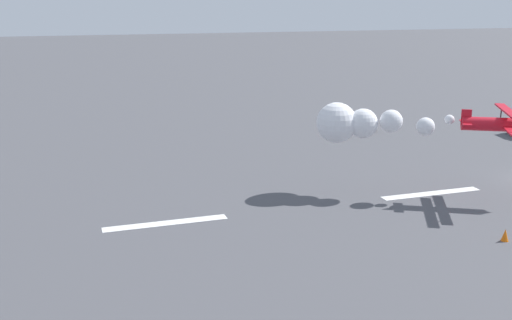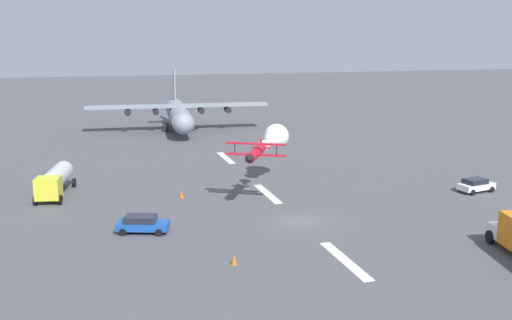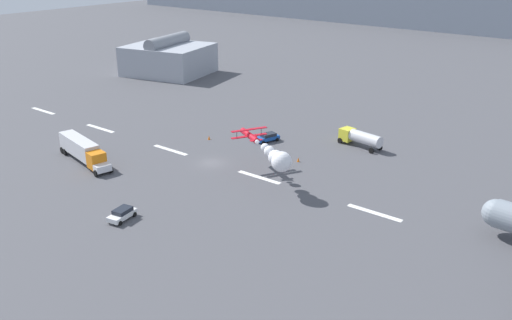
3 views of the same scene
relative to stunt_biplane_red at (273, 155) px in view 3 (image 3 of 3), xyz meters
The scene contains 15 objects.
ground_plane 15.00m from the stunt_biplane_red, behind, with size 440.00×440.00×0.00m, color #4C4C51.
runway_stripe_0 63.59m from the stunt_biplane_red, behind, with size 8.00×0.90×0.01m, color white.
runway_stripe_1 43.93m from the stunt_biplane_red, behind, with size 8.00×0.90×0.01m, color white.
runway_stripe_2 24.45m from the stunt_biplane_red, behind, with size 8.00×0.90×0.01m, color white.
runway_stripe_3 6.86m from the stunt_biplane_red, 155.82° to the left, with size 8.00×0.90×0.01m, color white.
runway_stripe_4 16.65m from the stunt_biplane_red, ahead, with size 8.00×0.90×0.01m, color white.
mountain_ridge_distant 172.79m from the stunt_biplane_red, 94.63° to the left, with size 396.00×16.00×18.91m, color gray.
stunt_biplane_red is the anchor object (origin of this frame).
semi_truck_orange 33.18m from the stunt_biplane_red, 160.75° to the right, with size 14.93×5.88×3.70m.
fuel_tanker_truck 24.23m from the stunt_biplane_red, 86.01° to the left, with size 8.60×4.08×2.90m.
followme_car_yellow 23.04m from the stunt_biplane_red, 115.53° to the right, with size 2.59×4.35×1.52m.
airport_staff_sedan 21.15m from the stunt_biplane_red, 129.03° to the left, with size 3.11×4.79×1.52m.
hangar_building 81.51m from the stunt_biplane_red, 147.04° to the left, with size 24.49×22.62×10.60m.
traffic_cone_near 24.90m from the stunt_biplane_red, 155.46° to the left, with size 0.44×0.44×0.75m, color orange.
traffic_cone_far 12.43m from the stunt_biplane_red, 104.73° to the left, with size 0.44×0.44×0.75m, color orange.
Camera 3 is at (58.16, -62.75, 34.18)m, focal length 38.79 mm.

